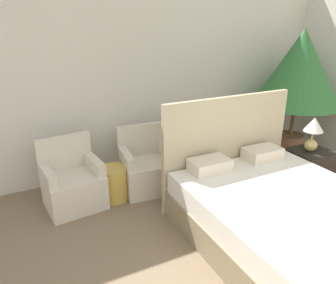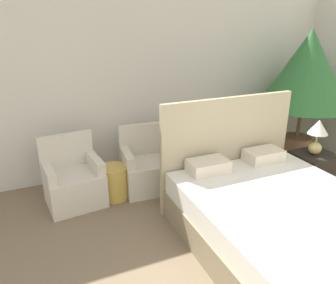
# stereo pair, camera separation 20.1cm
# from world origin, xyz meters

# --- Properties ---
(wall_back) EXTENTS (10.00, 0.06, 2.90)m
(wall_back) POSITION_xyz_m (0.00, 3.80, 1.45)
(wall_back) COLOR silver
(wall_back) RESTS_ON ground_plane
(bed) EXTENTS (1.73, 2.25, 1.33)m
(bed) POSITION_xyz_m (0.40, 1.40, 0.31)
(bed) COLOR #8C7A5B
(bed) RESTS_ON ground_plane
(armchair_near_window_left) EXTENTS (0.72, 0.64, 0.84)m
(armchair_near_window_left) POSITION_xyz_m (-1.36, 3.10, 0.27)
(armchair_near_window_left) COLOR beige
(armchair_near_window_left) RESTS_ON ground_plane
(armchair_near_window_right) EXTENTS (0.71, 0.63, 0.84)m
(armchair_near_window_right) POSITION_xyz_m (-0.39, 3.10, 0.27)
(armchair_near_window_right) COLOR beige
(armchair_near_window_right) RESTS_ON ground_plane
(potted_palm) EXTENTS (1.31, 1.31, 2.04)m
(potted_palm) POSITION_xyz_m (2.14, 3.06, 1.42)
(potted_palm) COLOR brown
(potted_palm) RESTS_ON ground_plane
(nightstand) EXTENTS (0.51, 0.48, 0.52)m
(nightstand) POSITION_xyz_m (1.59, 2.19, 0.26)
(nightstand) COLOR black
(nightstand) RESTS_ON ground_plane
(table_lamp) EXTENTS (0.25, 0.25, 0.46)m
(table_lamp) POSITION_xyz_m (1.58, 2.20, 0.81)
(table_lamp) COLOR tan
(table_lamp) RESTS_ON nightstand
(side_table) EXTENTS (0.37, 0.37, 0.43)m
(side_table) POSITION_xyz_m (-0.87, 3.05, 0.21)
(side_table) COLOR gold
(side_table) RESTS_ON ground_plane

